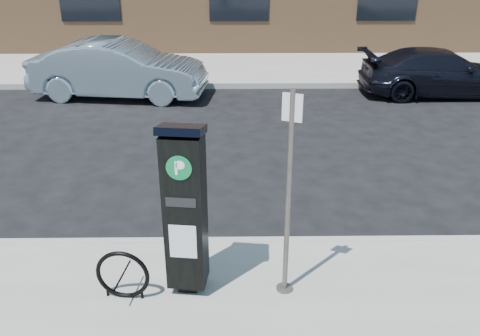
{
  "coord_description": "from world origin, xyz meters",
  "views": [
    {
      "loc": [
        -0.19,
        -5.81,
        3.84
      ],
      "look_at": [
        -0.11,
        0.5,
        0.97
      ],
      "focal_mm": 38.0,
      "sensor_mm": 36.0,
      "label": 1
    }
  ],
  "objects_px": {
    "parking_kiosk": "(185,209)",
    "bike_rack": "(123,275)",
    "sign_pole": "(288,199)",
    "car_silver": "(119,69)",
    "car_dark": "(440,72)"
  },
  "relations": [
    {
      "from": "bike_rack",
      "to": "car_silver",
      "type": "bearing_deg",
      "value": 108.97
    },
    {
      "from": "sign_pole",
      "to": "car_silver",
      "type": "distance_m",
      "value": 9.05
    },
    {
      "from": "car_dark",
      "to": "bike_rack",
      "type": "bearing_deg",
      "value": 141.54
    },
    {
      "from": "parking_kiosk",
      "to": "car_dark",
      "type": "bearing_deg",
      "value": 61.43
    },
    {
      "from": "parking_kiosk",
      "to": "car_dark",
      "type": "xyz_separation_m",
      "value": [
        5.96,
        8.35,
        -0.58
      ]
    },
    {
      "from": "bike_rack",
      "to": "car_silver",
      "type": "relative_size",
      "value": 0.14
    },
    {
      "from": "parking_kiosk",
      "to": "bike_rack",
      "type": "height_order",
      "value": "parking_kiosk"
    },
    {
      "from": "car_silver",
      "to": "car_dark",
      "type": "height_order",
      "value": "car_silver"
    },
    {
      "from": "sign_pole",
      "to": "car_silver",
      "type": "relative_size",
      "value": 0.53
    },
    {
      "from": "sign_pole",
      "to": "car_dark",
      "type": "distance_m",
      "value": 9.74
    },
    {
      "from": "bike_rack",
      "to": "car_dark",
      "type": "xyz_separation_m",
      "value": [
        6.67,
        8.52,
        0.16
      ]
    },
    {
      "from": "sign_pole",
      "to": "car_silver",
      "type": "xyz_separation_m",
      "value": [
        -3.54,
        8.31,
        -0.59
      ]
    },
    {
      "from": "parking_kiosk",
      "to": "car_silver",
      "type": "height_order",
      "value": "parking_kiosk"
    },
    {
      "from": "sign_pole",
      "to": "car_silver",
      "type": "height_order",
      "value": "sign_pole"
    },
    {
      "from": "sign_pole",
      "to": "bike_rack",
      "type": "bearing_deg",
      "value": -152.73
    }
  ]
}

